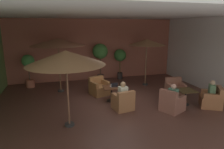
{
  "coord_description": "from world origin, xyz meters",
  "views": [
    {
      "loc": [
        -2.3,
        -7.68,
        3.24
      ],
      "look_at": [
        0.0,
        0.44,
        1.18
      ],
      "focal_mm": 31.92,
      "sensor_mm": 36.0,
      "label": 1
    }
  ],
  "objects_px": {
    "armchair_front_right_east": "(175,90)",
    "potted_tree_mid_right": "(29,67)",
    "iced_drink_cup": "(112,85)",
    "open_laptop": "(114,86)",
    "patio_umbrella_near_wall": "(58,42)",
    "potted_tree_left_corner": "(120,57)",
    "armchair_front_right_north": "(212,100)",
    "cafe_table_front_left": "(112,90)",
    "potted_tree_mid_left": "(100,54)",
    "patio_umbrella_tall_red": "(66,58)",
    "armchair_front_left_east": "(99,88)",
    "patron_by_window": "(173,93)",
    "patio_umbrella_center_beige": "(147,43)",
    "patron_with_friend": "(212,90)",
    "cafe_table_front_right": "(186,93)",
    "armchair_front_left_north": "(123,102)",
    "patron_blue_shirt": "(123,91)",
    "armchair_front_right_south": "(172,103)"
  },
  "relations": [
    {
      "from": "patio_umbrella_near_wall",
      "to": "patron_with_friend",
      "type": "xyz_separation_m",
      "value": [
        5.84,
        -3.77,
        -1.73
      ]
    },
    {
      "from": "armchair_front_left_east",
      "to": "cafe_table_front_right",
      "type": "height_order",
      "value": "armchair_front_left_east"
    },
    {
      "from": "armchair_front_left_east",
      "to": "open_laptop",
      "type": "relative_size",
      "value": 3.04
    },
    {
      "from": "armchair_front_right_east",
      "to": "potted_tree_left_corner",
      "type": "xyz_separation_m",
      "value": [
        -1.5,
        3.74,
        1.06
      ]
    },
    {
      "from": "patron_blue_shirt",
      "to": "iced_drink_cup",
      "type": "xyz_separation_m",
      "value": [
        -0.17,
        1.02,
        -0.04
      ]
    },
    {
      "from": "armchair_front_right_north",
      "to": "patron_with_friend",
      "type": "relative_size",
      "value": 1.5
    },
    {
      "from": "cafe_table_front_right",
      "to": "patio_umbrella_center_beige",
      "type": "xyz_separation_m",
      "value": [
        -0.38,
        3.14,
        1.85
      ]
    },
    {
      "from": "armchair_front_left_north",
      "to": "patio_umbrella_tall_red",
      "type": "relative_size",
      "value": 0.33
    },
    {
      "from": "cafe_table_front_right",
      "to": "armchair_front_right_north",
      "type": "bearing_deg",
      "value": -30.72
    },
    {
      "from": "armchair_front_right_south",
      "to": "open_laptop",
      "type": "bearing_deg",
      "value": 138.01
    },
    {
      "from": "cafe_table_front_left",
      "to": "patio_umbrella_center_beige",
      "type": "bearing_deg",
      "value": 36.78
    },
    {
      "from": "armchair_front_right_south",
      "to": "patio_umbrella_tall_red",
      "type": "relative_size",
      "value": 0.41
    },
    {
      "from": "patio_umbrella_near_wall",
      "to": "iced_drink_cup",
      "type": "distance_m",
      "value": 3.41
    },
    {
      "from": "armchair_front_right_north",
      "to": "patron_by_window",
      "type": "xyz_separation_m",
      "value": [
        -1.76,
        0.11,
        0.4
      ]
    },
    {
      "from": "patio_umbrella_tall_red",
      "to": "patio_umbrella_near_wall",
      "type": "distance_m",
      "value": 3.81
    },
    {
      "from": "patio_umbrella_tall_red",
      "to": "open_laptop",
      "type": "xyz_separation_m",
      "value": [
        2.07,
        1.76,
        -1.58
      ]
    },
    {
      "from": "patio_umbrella_tall_red",
      "to": "patio_umbrella_center_beige",
      "type": "relative_size",
      "value": 0.99
    },
    {
      "from": "cafe_table_front_left",
      "to": "patron_by_window",
      "type": "bearing_deg",
      "value": -40.01
    },
    {
      "from": "potted_tree_mid_left",
      "to": "patron_with_friend",
      "type": "bearing_deg",
      "value": -55.77
    },
    {
      "from": "iced_drink_cup",
      "to": "open_laptop",
      "type": "height_order",
      "value": "open_laptop"
    },
    {
      "from": "potted_tree_left_corner",
      "to": "patron_by_window",
      "type": "distance_m",
      "value": 5.22
    },
    {
      "from": "cafe_table_front_left",
      "to": "potted_tree_mid_left",
      "type": "xyz_separation_m",
      "value": [
        0.25,
        3.34,
        1.18
      ]
    },
    {
      "from": "potted_tree_mid_right",
      "to": "armchair_front_right_east",
      "type": "bearing_deg",
      "value": -27.03
    },
    {
      "from": "armchair_front_left_east",
      "to": "potted_tree_left_corner",
      "type": "bearing_deg",
      "value": 52.94
    },
    {
      "from": "armchair_front_right_east",
      "to": "potted_tree_mid_right",
      "type": "bearing_deg",
      "value": 152.97
    },
    {
      "from": "armchair_front_right_east",
      "to": "armchair_front_right_south",
      "type": "xyz_separation_m",
      "value": [
        -1.07,
        -1.43,
        0.0
      ]
    },
    {
      "from": "armchair_front_left_east",
      "to": "iced_drink_cup",
      "type": "distance_m",
      "value": 1.12
    },
    {
      "from": "armchair_front_left_north",
      "to": "patio_umbrella_tall_red",
      "type": "height_order",
      "value": "patio_umbrella_tall_red"
    },
    {
      "from": "patio_umbrella_near_wall",
      "to": "potted_tree_left_corner",
      "type": "distance_m",
      "value": 4.08
    },
    {
      "from": "cafe_table_front_right",
      "to": "open_laptop",
      "type": "xyz_separation_m",
      "value": [
        -2.77,
        1.23,
        0.18
      ]
    },
    {
      "from": "armchair_front_right_south",
      "to": "patio_umbrella_center_beige",
      "type": "distance_m",
      "value": 4.15
    },
    {
      "from": "patio_umbrella_center_beige",
      "to": "iced_drink_cup",
      "type": "distance_m",
      "value": 3.52
    },
    {
      "from": "patio_umbrella_near_wall",
      "to": "potted_tree_mid_left",
      "type": "bearing_deg",
      "value": 29.4
    },
    {
      "from": "potted_tree_mid_right",
      "to": "patron_blue_shirt",
      "type": "bearing_deg",
      "value": -47.05
    },
    {
      "from": "armchair_front_left_east",
      "to": "patio_umbrella_center_beige",
      "type": "distance_m",
      "value": 3.62
    },
    {
      "from": "open_laptop",
      "to": "potted_tree_mid_left",
      "type": "bearing_deg",
      "value": 87.67
    },
    {
      "from": "patio_umbrella_center_beige",
      "to": "potted_tree_mid_left",
      "type": "distance_m",
      "value": 2.78
    },
    {
      "from": "patio_umbrella_tall_red",
      "to": "patron_with_friend",
      "type": "height_order",
      "value": "patio_umbrella_tall_red"
    },
    {
      "from": "iced_drink_cup",
      "to": "patio_umbrella_center_beige",
      "type": "bearing_deg",
      "value": 36.61
    },
    {
      "from": "potted_tree_mid_left",
      "to": "open_laptop",
      "type": "xyz_separation_m",
      "value": [
        -0.14,
        -3.38,
        -0.97
      ]
    },
    {
      "from": "armchair_front_right_north",
      "to": "potted_tree_mid_right",
      "type": "xyz_separation_m",
      "value": [
        -7.46,
        4.95,
        0.81
      ]
    },
    {
      "from": "patio_umbrella_tall_red",
      "to": "potted_tree_mid_right",
      "type": "bearing_deg",
      "value": 109.26
    },
    {
      "from": "patron_blue_shirt",
      "to": "open_laptop",
      "type": "distance_m",
      "value": 0.97
    },
    {
      "from": "patio_umbrella_tall_red",
      "to": "potted_tree_mid_left",
      "type": "distance_m",
      "value": 5.63
    },
    {
      "from": "armchair_front_left_east",
      "to": "patron_blue_shirt",
      "type": "xyz_separation_m",
      "value": [
        0.53,
        -2.0,
        0.43
      ]
    },
    {
      "from": "potted_tree_left_corner",
      "to": "armchair_front_right_east",
      "type": "bearing_deg",
      "value": -68.1
    },
    {
      "from": "armchair_front_left_north",
      "to": "armchair_front_right_east",
      "type": "height_order",
      "value": "armchair_front_right_east"
    },
    {
      "from": "patio_umbrella_near_wall",
      "to": "potted_tree_mid_left",
      "type": "distance_m",
      "value": 2.84
    },
    {
      "from": "armchair_front_left_east",
      "to": "patron_by_window",
      "type": "xyz_separation_m",
      "value": [
        2.35,
        -2.68,
        0.4
      ]
    },
    {
      "from": "armchair_front_right_east",
      "to": "armchair_front_left_north",
      "type": "bearing_deg",
      "value": -164.73
    }
  ]
}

